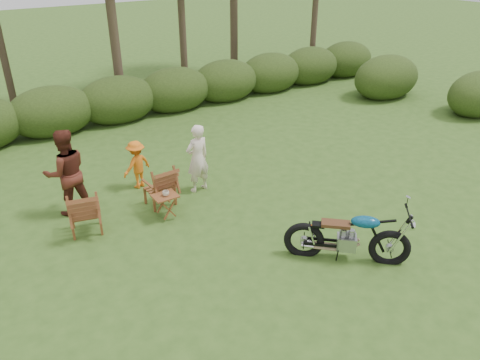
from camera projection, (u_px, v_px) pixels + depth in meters
ground at (309, 263)px, 8.25m from camera, size 80.00×80.00×0.00m
motorcycle at (344, 258)px, 8.37m from camera, size 2.05×2.00×1.19m
lawn_chair_right at (161, 204)px, 10.09m from camera, size 0.66×0.66×0.92m
lawn_chair_left at (88, 231)px, 9.14m from camera, size 0.79×0.79×0.94m
side_table at (166, 207)px, 9.48m from camera, size 0.51×0.43×0.52m
cup at (166, 193)px, 9.32m from camera, size 0.16×0.16×0.10m
adult_a at (199, 190)px, 10.67m from camera, size 0.61×0.44×1.57m
adult_b at (74, 212)px, 9.81m from camera, size 0.91×0.72×1.83m
child at (139, 186)px, 10.82m from camera, size 0.82×0.62×1.12m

